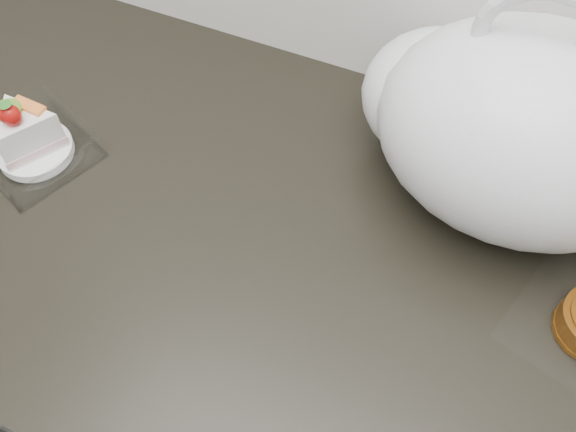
{
  "coord_description": "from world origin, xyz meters",
  "views": [
    {
      "loc": [
        0.17,
        1.31,
        1.56
      ],
      "look_at": [
        0.0,
        1.7,
        0.94
      ],
      "focal_mm": 40.0,
      "sensor_mm": 36.0,
      "label": 1
    }
  ],
  "objects": [
    {
      "name": "plastic_bag",
      "position": [
        0.2,
        1.86,
        1.02
      ],
      "size": [
        0.41,
        0.32,
        0.31
      ],
      "rotation": [
        0.0,
        0.0,
        -0.2
      ],
      "color": "white",
      "rests_on": "counter"
    },
    {
      "name": "counter",
      "position": [
        0.0,
        1.69,
        0.45
      ],
      "size": [
        2.04,
        0.64,
        0.9
      ],
      "color": "black",
      "rests_on": "ground"
    },
    {
      "name": "cake_tray",
      "position": [
        -0.35,
        1.68,
        0.93
      ],
      "size": [
        0.18,
        0.18,
        0.11
      ],
      "rotation": [
        0.0,
        0.0,
        -0.38
      ],
      "color": "white",
      "rests_on": "counter"
    }
  ]
}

